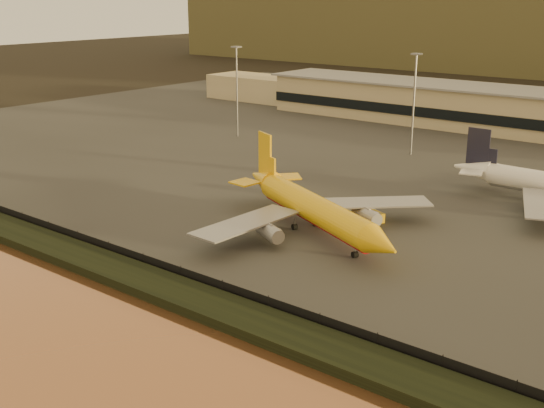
{
  "coord_description": "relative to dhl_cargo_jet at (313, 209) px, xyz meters",
  "views": [
    {
      "loc": [
        67.98,
        -75.23,
        39.6
      ],
      "look_at": [
        -1.28,
        12.0,
        5.1
      ],
      "focal_mm": 45.0,
      "sensor_mm": 36.0,
      "label": 1
    }
  ],
  "objects": [
    {
      "name": "tarmac",
      "position": [
        -4.55,
        79.15,
        -4.3
      ],
      "size": [
        320.0,
        220.0,
        0.2
      ],
      "primitive_type": "cube",
      "color": "#2D2D2D",
      "rests_on": "ground"
    },
    {
      "name": "perimeter_fence",
      "position": [
        -4.55,
        -28.85,
        -3.1
      ],
      "size": [
        300.0,
        0.05,
        2.2
      ],
      "primitive_type": "cube",
      "color": "black",
      "rests_on": "tarmac"
    },
    {
      "name": "terminal_building",
      "position": [
        -19.08,
        109.7,
        1.84
      ],
      "size": [
        202.0,
        25.0,
        12.6
      ],
      "color": "tan",
      "rests_on": "tarmac"
    },
    {
      "name": "gse_vehicle_yellow",
      "position": [
        5.23,
        12.05,
        -3.32
      ],
      "size": [
        4.31,
        3.21,
        1.77
      ],
      "primitive_type": "cube",
      "rotation": [
        0.0,
        0.0,
        -0.42
      ],
      "color": "#E9AF0C",
      "rests_on": "tarmac"
    },
    {
      "name": "embankment",
      "position": [
        -4.55,
        -32.85,
        -3.7
      ],
      "size": [
        320.0,
        7.0,
        1.4
      ],
      "primitive_type": "cube",
      "color": "black",
      "rests_on": "ground"
    },
    {
      "name": "apron_light_masts",
      "position": [
        10.45,
        59.15,
        11.3
      ],
      "size": [
        152.2,
        12.2,
        25.4
      ],
      "color": "slate",
      "rests_on": "tarmac"
    },
    {
      "name": "dhl_cargo_jet",
      "position": [
        0.0,
        0.0,
        0.0
      ],
      "size": [
        44.54,
        42.22,
        14.08
      ],
      "rotation": [
        0.0,
        0.0,
        -0.43
      ],
      "color": "#E9AF0C",
      "rests_on": "tarmac"
    },
    {
      "name": "gse_vehicle_white",
      "position": [
        -20.02,
        15.18,
        -3.23
      ],
      "size": [
        4.41,
        2.12,
        1.95
      ],
      "primitive_type": "cube",
      "rotation": [
        0.0,
        0.0,
        0.04
      ],
      "color": "white",
      "rests_on": "tarmac"
    },
    {
      "name": "ground",
      "position": [
        -4.55,
        -15.85,
        -4.4
      ],
      "size": [
        900.0,
        900.0,
        0.0
      ],
      "primitive_type": "plane",
      "color": "black",
      "rests_on": "ground"
    }
  ]
}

